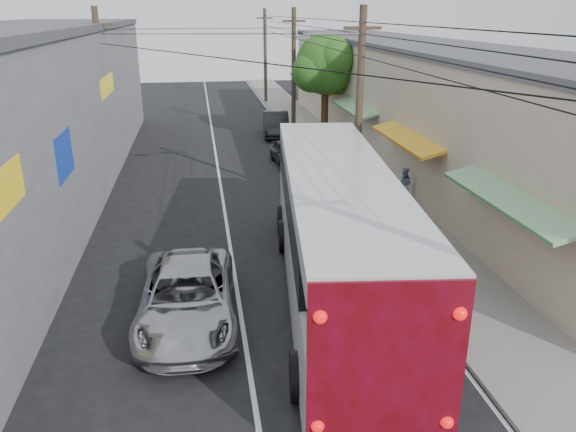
# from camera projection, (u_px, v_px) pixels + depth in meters

# --- Properties ---
(sidewalk) EXTENTS (3.00, 80.00, 0.12)m
(sidewalk) POSITION_uv_depth(u_px,v_px,m) (343.00, 167.00, 29.44)
(sidewalk) COLOR slate
(sidewalk) RESTS_ON ground
(building_right) EXTENTS (7.09, 40.00, 6.25)m
(building_right) POSITION_uv_depth(u_px,v_px,m) (415.00, 100.00, 30.89)
(building_right) COLOR #C2B59A
(building_right) RESTS_ON ground
(building_left) EXTENTS (7.20, 36.00, 7.25)m
(building_left) POSITION_uv_depth(u_px,v_px,m) (19.00, 113.00, 24.14)
(building_left) COLOR gray
(building_left) RESTS_ON ground
(utility_poles) EXTENTS (11.80, 45.28, 8.00)m
(utility_poles) POSITION_uv_depth(u_px,v_px,m) (278.00, 89.00, 27.85)
(utility_poles) COLOR #473828
(utility_poles) RESTS_ON ground
(street_tree) EXTENTS (4.40, 4.00, 6.60)m
(street_tree) POSITION_uv_depth(u_px,v_px,m) (327.00, 66.00, 33.49)
(street_tree) COLOR #3F2B19
(street_tree) RESTS_ON ground
(coach_bus) EXTENTS (4.21, 13.43, 3.81)m
(coach_bus) POSITION_uv_depth(u_px,v_px,m) (336.00, 231.00, 15.76)
(coach_bus) COLOR silver
(coach_bus) RESTS_ON ground
(jeepney) EXTENTS (2.65, 5.49, 1.51)m
(jeepney) POSITION_uv_depth(u_px,v_px,m) (187.00, 297.00, 14.66)
(jeepney) COLOR #AEADB4
(jeepney) RESTS_ON ground
(parked_suv) EXTENTS (3.09, 6.07, 1.69)m
(parked_suv) POSITION_uv_depth(u_px,v_px,m) (321.00, 175.00, 25.21)
(parked_suv) COLOR gray
(parked_suv) RESTS_ON ground
(parked_car_mid) EXTENTS (1.81, 3.93, 1.30)m
(parked_car_mid) POSITION_uv_depth(u_px,v_px,m) (289.00, 153.00, 29.92)
(parked_car_mid) COLOR #232327
(parked_car_mid) RESTS_ON ground
(parked_car_far) EXTENTS (2.03, 4.78, 1.53)m
(parked_car_far) POSITION_uv_depth(u_px,v_px,m) (276.00, 124.00, 37.02)
(parked_car_far) COLOR black
(parked_car_far) RESTS_ON ground
(pedestrian_near) EXTENTS (0.74, 0.55, 1.86)m
(pedestrian_near) POSITION_uv_depth(u_px,v_px,m) (381.00, 212.00, 19.95)
(pedestrian_near) COLOR pink
(pedestrian_near) RESTS_ON sidewalk
(pedestrian_far) EXTENTS (0.89, 0.81, 1.47)m
(pedestrian_far) POSITION_uv_depth(u_px,v_px,m) (404.00, 185.00, 23.78)
(pedestrian_far) COLOR #7E95B8
(pedestrian_far) RESTS_ON sidewalk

